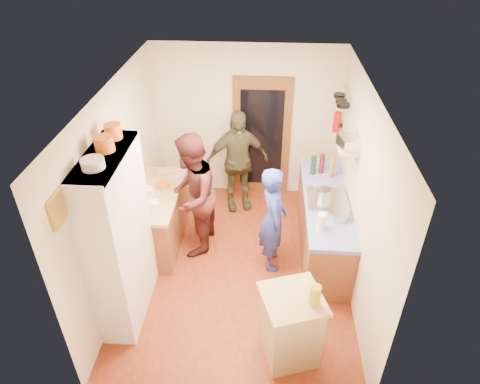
# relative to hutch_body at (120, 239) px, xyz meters

# --- Properties ---
(floor) EXTENTS (3.00, 4.00, 0.02)m
(floor) POSITION_rel_hutch_body_xyz_m (1.30, 0.80, -1.11)
(floor) COLOR maroon
(floor) RESTS_ON ground
(ceiling) EXTENTS (3.00, 4.00, 0.02)m
(ceiling) POSITION_rel_hutch_body_xyz_m (1.30, 0.80, 1.51)
(ceiling) COLOR silver
(ceiling) RESTS_ON ground
(wall_back) EXTENTS (3.00, 0.02, 2.60)m
(wall_back) POSITION_rel_hutch_body_xyz_m (1.30, 2.81, 0.20)
(wall_back) COLOR beige
(wall_back) RESTS_ON ground
(wall_front) EXTENTS (3.00, 0.02, 2.60)m
(wall_front) POSITION_rel_hutch_body_xyz_m (1.30, -1.21, 0.20)
(wall_front) COLOR beige
(wall_front) RESTS_ON ground
(wall_left) EXTENTS (0.02, 4.00, 2.60)m
(wall_left) POSITION_rel_hutch_body_xyz_m (-0.21, 0.80, 0.20)
(wall_left) COLOR beige
(wall_left) RESTS_ON ground
(wall_right) EXTENTS (0.02, 4.00, 2.60)m
(wall_right) POSITION_rel_hutch_body_xyz_m (2.81, 0.80, 0.20)
(wall_right) COLOR beige
(wall_right) RESTS_ON ground
(door_frame) EXTENTS (0.95, 0.06, 2.10)m
(door_frame) POSITION_rel_hutch_body_xyz_m (1.55, 2.77, -0.05)
(door_frame) COLOR brown
(door_frame) RESTS_ON ground
(door_glass) EXTENTS (0.70, 0.02, 1.70)m
(door_glass) POSITION_rel_hutch_body_xyz_m (1.55, 2.74, -0.05)
(door_glass) COLOR black
(door_glass) RESTS_ON door_frame
(hutch_body) EXTENTS (0.40, 1.20, 2.20)m
(hutch_body) POSITION_rel_hutch_body_xyz_m (0.00, 0.00, 0.00)
(hutch_body) COLOR silver
(hutch_body) RESTS_ON ground
(hutch_top_shelf) EXTENTS (0.40, 1.14, 0.04)m
(hutch_top_shelf) POSITION_rel_hutch_body_xyz_m (0.00, 0.00, 1.08)
(hutch_top_shelf) COLOR silver
(hutch_top_shelf) RESTS_ON hutch_body
(plate_stack) EXTENTS (0.22, 0.22, 0.09)m
(plate_stack) POSITION_rel_hutch_body_xyz_m (0.00, -0.26, 1.15)
(plate_stack) COLOR white
(plate_stack) RESTS_ON hutch_top_shelf
(orange_pot_a) EXTENTS (0.20, 0.20, 0.16)m
(orange_pot_a) POSITION_rel_hutch_body_xyz_m (0.00, 0.08, 1.18)
(orange_pot_a) COLOR orange
(orange_pot_a) RESTS_ON hutch_top_shelf
(orange_pot_b) EXTENTS (0.18, 0.18, 0.16)m
(orange_pot_b) POSITION_rel_hutch_body_xyz_m (0.00, 0.37, 1.18)
(orange_pot_b) COLOR orange
(orange_pot_b) RESTS_ON hutch_top_shelf
(left_counter_base) EXTENTS (0.60, 1.40, 0.85)m
(left_counter_base) POSITION_rel_hutch_body_xyz_m (0.10, 1.25, -0.68)
(left_counter_base) COLOR brown
(left_counter_base) RESTS_ON ground
(left_counter_top) EXTENTS (0.64, 1.44, 0.05)m
(left_counter_top) POSITION_rel_hutch_body_xyz_m (0.10, 1.25, -0.23)
(left_counter_top) COLOR tan
(left_counter_top) RESTS_ON left_counter_base
(toaster) EXTENTS (0.24, 0.18, 0.16)m
(toaster) POSITION_rel_hutch_body_xyz_m (0.15, 0.81, -0.12)
(toaster) COLOR white
(toaster) RESTS_ON left_counter_top
(kettle) EXTENTS (0.19, 0.19, 0.17)m
(kettle) POSITION_rel_hutch_body_xyz_m (0.05, 1.11, -0.12)
(kettle) COLOR white
(kettle) RESTS_ON left_counter_top
(orange_bowl) EXTENTS (0.18, 0.18, 0.08)m
(orange_bowl) POSITION_rel_hutch_body_xyz_m (0.18, 1.40, -0.16)
(orange_bowl) COLOR orange
(orange_bowl) RESTS_ON left_counter_top
(chopping_board) EXTENTS (0.36, 0.31, 0.02)m
(chopping_board) POSITION_rel_hutch_body_xyz_m (0.12, 1.83, -0.19)
(chopping_board) COLOR tan
(chopping_board) RESTS_ON left_counter_top
(right_counter_base) EXTENTS (0.60, 2.20, 0.84)m
(right_counter_base) POSITION_rel_hutch_body_xyz_m (2.50, 1.30, -0.68)
(right_counter_base) COLOR brown
(right_counter_base) RESTS_ON ground
(right_counter_top) EXTENTS (0.62, 2.22, 0.06)m
(right_counter_top) POSITION_rel_hutch_body_xyz_m (2.50, 1.30, -0.23)
(right_counter_top) COLOR #0C22B8
(right_counter_top) RESTS_ON right_counter_base
(hob) EXTENTS (0.55, 0.58, 0.04)m
(hob) POSITION_rel_hutch_body_xyz_m (2.50, 1.22, -0.18)
(hob) COLOR silver
(hob) RESTS_ON right_counter_top
(pot_on_hob) EXTENTS (0.19, 0.19, 0.12)m
(pot_on_hob) POSITION_rel_hutch_body_xyz_m (2.45, 1.26, -0.10)
(pot_on_hob) COLOR silver
(pot_on_hob) RESTS_ON hob
(bottle_a) EXTENTS (0.09, 0.09, 0.30)m
(bottle_a) POSITION_rel_hutch_body_xyz_m (2.35, 1.93, -0.05)
(bottle_a) COLOR #143F14
(bottle_a) RESTS_ON right_counter_top
(bottle_b) EXTENTS (0.08, 0.08, 0.31)m
(bottle_b) POSITION_rel_hutch_body_xyz_m (2.48, 1.97, -0.04)
(bottle_b) COLOR #591419
(bottle_b) RESTS_ON right_counter_top
(bottle_c) EXTENTS (0.09, 0.09, 0.32)m
(bottle_c) POSITION_rel_hutch_body_xyz_m (2.61, 1.85, -0.04)
(bottle_c) COLOR olive
(bottle_c) RESTS_ON right_counter_top
(paper_towel) EXTENTS (0.12, 0.12, 0.23)m
(paper_towel) POSITION_rel_hutch_body_xyz_m (2.35, 0.60, -0.09)
(paper_towel) COLOR white
(paper_towel) RESTS_ON right_counter_top
(mixing_bowl) EXTENTS (0.31, 0.31, 0.10)m
(mixing_bowl) POSITION_rel_hutch_body_xyz_m (2.60, 0.83, -0.15)
(mixing_bowl) COLOR silver
(mixing_bowl) RESTS_ON right_counter_top
(island_base) EXTENTS (0.69, 0.69, 0.86)m
(island_base) POSITION_rel_hutch_body_xyz_m (1.97, -0.58, -0.67)
(island_base) COLOR tan
(island_base) RESTS_ON ground
(island_top) EXTENTS (0.78, 0.78, 0.05)m
(island_top) POSITION_rel_hutch_body_xyz_m (1.97, -0.58, -0.22)
(island_top) COLOR tan
(island_top) RESTS_ON island_base
(cutting_board) EXTENTS (0.42, 0.38, 0.02)m
(cutting_board) POSITION_rel_hutch_body_xyz_m (1.91, -0.55, -0.21)
(cutting_board) COLOR white
(cutting_board) RESTS_ON island_top
(oil_jar) EXTENTS (0.15, 0.15, 0.23)m
(oil_jar) POSITION_rel_hutch_body_xyz_m (2.18, -0.64, -0.07)
(oil_jar) COLOR #AD9E2D
(oil_jar) RESTS_ON island_top
(pan_rail) EXTENTS (0.02, 0.65, 0.02)m
(pan_rail) POSITION_rel_hutch_body_xyz_m (2.76, 2.33, 0.95)
(pan_rail) COLOR silver
(pan_rail) RESTS_ON wall_right
(pan_hang_a) EXTENTS (0.18, 0.18, 0.05)m
(pan_hang_a) POSITION_rel_hutch_body_xyz_m (2.70, 2.15, 0.82)
(pan_hang_a) COLOR black
(pan_hang_a) RESTS_ON pan_rail
(pan_hang_b) EXTENTS (0.16, 0.16, 0.05)m
(pan_hang_b) POSITION_rel_hutch_body_xyz_m (2.70, 2.35, 0.80)
(pan_hang_b) COLOR black
(pan_hang_b) RESTS_ON pan_rail
(pan_hang_c) EXTENTS (0.17, 0.17, 0.05)m
(pan_hang_c) POSITION_rel_hutch_body_xyz_m (2.70, 2.55, 0.81)
(pan_hang_c) COLOR black
(pan_hang_c) RESTS_ON pan_rail
(wall_shelf) EXTENTS (0.26, 0.42, 0.03)m
(wall_shelf) POSITION_rel_hutch_body_xyz_m (2.67, 1.25, 0.60)
(wall_shelf) COLOR tan
(wall_shelf) RESTS_ON wall_right
(radio) EXTENTS (0.28, 0.34, 0.15)m
(radio) POSITION_rel_hutch_body_xyz_m (2.67, 1.25, 0.69)
(radio) COLOR silver
(radio) RESTS_ON wall_shelf
(ext_bracket) EXTENTS (0.06, 0.10, 0.04)m
(ext_bracket) POSITION_rel_hutch_body_xyz_m (2.77, 2.50, 0.35)
(ext_bracket) COLOR black
(ext_bracket) RESTS_ON wall_right
(fire_extinguisher) EXTENTS (0.11, 0.11, 0.32)m
(fire_extinguisher) POSITION_rel_hutch_body_xyz_m (2.71, 2.50, 0.40)
(fire_extinguisher) COLOR red
(fire_extinguisher) RESTS_ON wall_right
(picture_frame) EXTENTS (0.03, 0.25, 0.30)m
(picture_frame) POSITION_rel_hutch_body_xyz_m (-0.18, -0.75, 0.95)
(picture_frame) COLOR gold
(picture_frame) RESTS_ON wall_left
(person_hob) EXTENTS (0.43, 0.60, 1.56)m
(person_hob) POSITION_rel_hutch_body_xyz_m (1.80, 0.89, -0.32)
(person_hob) COLOR #29389B
(person_hob) RESTS_ON ground
(person_left) EXTENTS (0.78, 0.96, 1.84)m
(person_left) POSITION_rel_hutch_body_xyz_m (0.67, 1.22, -0.18)
(person_left) COLOR #431B1A
(person_left) RESTS_ON ground
(person_back) EXTENTS (1.09, 0.69, 1.73)m
(person_back) POSITION_rel_hutch_body_xyz_m (1.19, 2.29, -0.23)
(person_back) COLOR #3B3B24
(person_back) RESTS_ON ground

